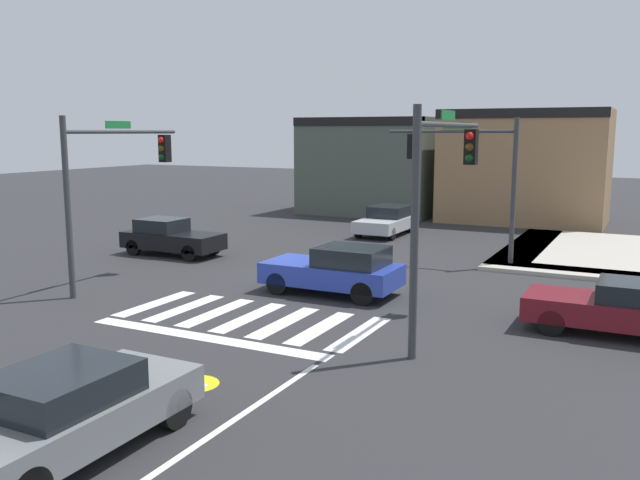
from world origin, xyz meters
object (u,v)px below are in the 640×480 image
Objects in this scene: traffic_signal_northeast at (466,164)px; car_maroon at (631,309)px; car_gray at (67,411)px; car_silver at (387,220)px; traffic_signal_southwest at (115,170)px; car_black at (171,237)px; traffic_signal_southeast at (443,179)px; car_blue at (336,270)px.

traffic_signal_northeast is 1.15× the size of car_maroon.
car_silver is at bearing 9.18° from car_gray.
traffic_signal_southwest is 6.13m from car_black.
car_maroon is 1.12× the size of car_silver.
car_silver is (3.88, 14.05, -3.03)m from traffic_signal_southwest.
car_gray is at bearing -140.31° from traffic_signal_southwest.
traffic_signal_southeast is at bearing -20.49° from car_gray.
car_gray is 23.55m from car_silver.
car_blue reaches higher than car_maroon.
car_black reaches higher than car_maroon.
traffic_signal_southwest is 1.30× the size of car_blue.
traffic_signal_southwest is 0.99× the size of traffic_signal_northeast.
traffic_signal_southeast is at bearing -92.71° from traffic_signal_southwest.
car_black is 10.80m from car_silver.
car_silver reaches higher than car_maroon.
traffic_signal_southeast is 5.67m from car_blue.
traffic_signal_southeast is 5.59m from car_maroon.
car_black is at bearing 21.65° from traffic_signal_southwest.
car_blue reaches higher than car_gray.
traffic_signal_southwest reaches higher than car_silver.
traffic_signal_northeast is (9.02, 8.74, 0.01)m from traffic_signal_southwest.
car_maroon is (4.22, 1.90, -3.14)m from traffic_signal_southeast.
traffic_signal_northeast reaches higher than car_black.
car_maroon is at bearing 129.63° from traffic_signal_northeast.
traffic_signal_northeast is 12.00m from car_black.
car_maroon is 17.45m from car_black.
traffic_signal_southeast is 16.46m from car_silver.
traffic_signal_northeast is at bearing 18.92° from car_black.
traffic_signal_southeast reaches higher than car_gray.
car_blue is at bearing 72.16° from traffic_signal_northeast.
car_blue is (8.83, -2.93, 0.04)m from car_black.
car_blue is (-0.78, 11.24, 0.04)m from car_gray.
car_gray is at bearing 9.18° from car_silver.
traffic_signal_southeast is at bearing 25.68° from car_silver.
traffic_signal_southwest is 1.31× the size of car_black.
traffic_signal_northeast is 1.31× the size of car_blue.
car_maroon is 12.96m from car_gray.
car_blue is at bearing 3.96° from car_gray.
traffic_signal_southwest is at bearing 87.29° from traffic_signal_southeast.
car_black is at bearing -11.85° from car_maroon.
car_blue is at bearing 13.93° from car_silver.
car_maroon is 1.09× the size of car_gray.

